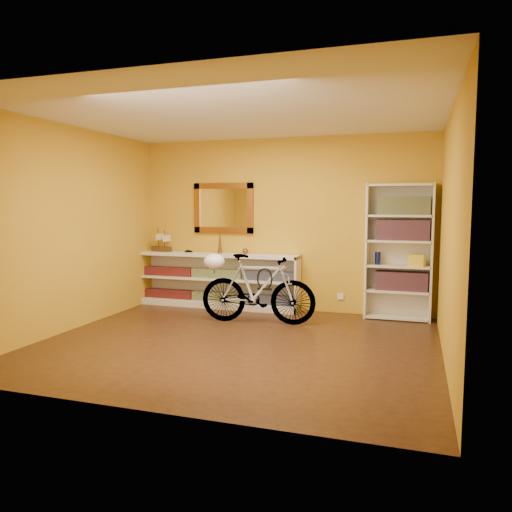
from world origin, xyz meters
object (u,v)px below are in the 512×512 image
(bicycle, at_px, (258,289))
(bookcase, at_px, (399,252))
(console_unit, at_px, (218,280))
(helmet, at_px, (214,261))

(bicycle, bearing_deg, bookcase, -70.38)
(console_unit, relative_size, bookcase, 1.37)
(bicycle, xyz_separation_m, helmet, (-0.61, -0.06, 0.36))
(bookcase, height_order, bicycle, bookcase)
(console_unit, height_order, helmet, helmet)
(helmet, bearing_deg, bicycle, 5.53)
(console_unit, bearing_deg, bookcase, 0.53)
(bookcase, bearing_deg, bicycle, -154.85)
(console_unit, height_order, bicycle, bicycle)
(console_unit, relative_size, helmet, 8.96)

